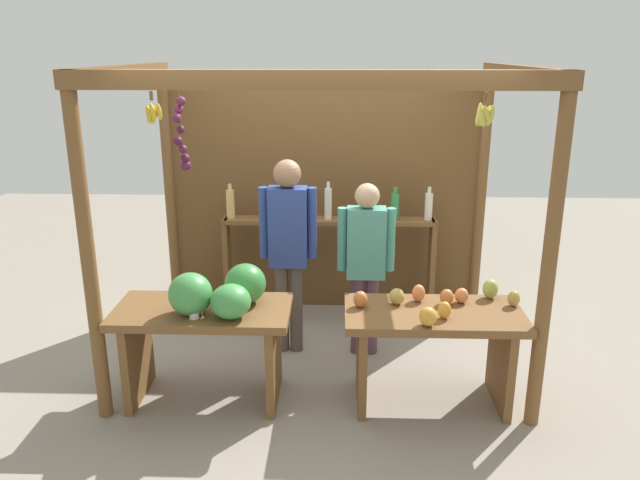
# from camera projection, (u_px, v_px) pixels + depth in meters

# --- Properties ---
(ground_plane) EXTENTS (12.00, 12.00, 0.00)m
(ground_plane) POSITION_uv_depth(u_px,v_px,m) (321.00, 351.00, 5.41)
(ground_plane) COLOR gray
(ground_plane) RESTS_ON ground
(market_stall) EXTENTS (3.18, 2.16, 2.43)m
(market_stall) POSITION_uv_depth(u_px,v_px,m) (322.00, 182.00, 5.45)
(market_stall) COLOR brown
(market_stall) RESTS_ON ground
(fruit_counter_left) EXTENTS (1.29, 0.68, 1.05)m
(fruit_counter_left) POSITION_uv_depth(u_px,v_px,m) (211.00, 316.00, 4.48)
(fruit_counter_left) COLOR brown
(fruit_counter_left) RESTS_ON ground
(fruit_counter_right) EXTENTS (1.30, 0.66, 0.89)m
(fruit_counter_right) POSITION_uv_depth(u_px,v_px,m) (433.00, 333.00, 4.49)
(fruit_counter_right) COLOR brown
(fruit_counter_right) RESTS_ON ground
(bottle_shelf_unit) EXTENTS (2.04, 0.22, 1.36)m
(bottle_shelf_unit) POSITION_uv_depth(u_px,v_px,m) (329.00, 238.00, 5.91)
(bottle_shelf_unit) COLOR brown
(bottle_shelf_unit) RESTS_ON ground
(vendor_man) EXTENTS (0.48, 0.23, 1.69)m
(vendor_man) POSITION_uv_depth(u_px,v_px,m) (288.00, 239.00, 5.15)
(vendor_man) COLOR brown
(vendor_man) RESTS_ON ground
(vendor_woman) EXTENTS (0.48, 0.20, 1.51)m
(vendor_woman) POSITION_uv_depth(u_px,v_px,m) (366.00, 255.00, 5.14)
(vendor_woman) COLOR #583649
(vendor_woman) RESTS_ON ground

